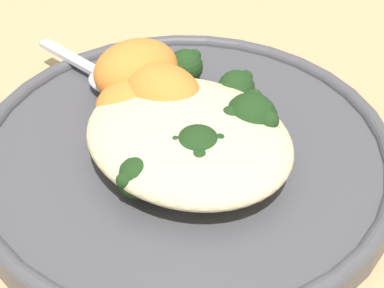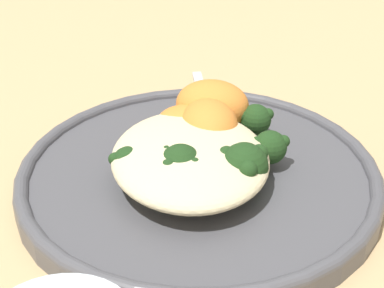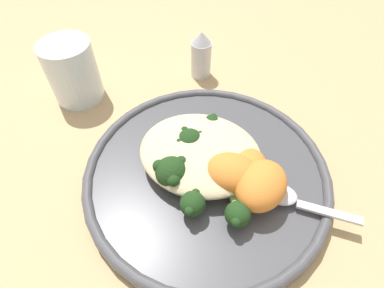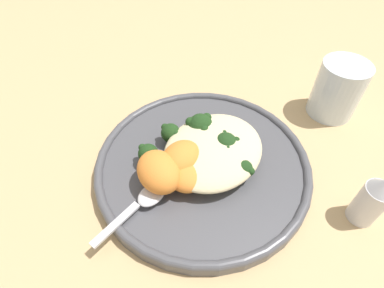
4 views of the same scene
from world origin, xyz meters
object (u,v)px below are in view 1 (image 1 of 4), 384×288
Objects in this scene: broccoli_stalk_1 at (190,147)px; spoon at (105,75)px; sweet_potato_chunk_1 at (136,70)px; sweet_potato_chunk_3 at (143,98)px; broccoli_stalk_2 at (234,121)px; broccoli_stalk_4 at (178,82)px; sweet_potato_chunk_0 at (134,102)px; broccoli_stalk_3 at (214,100)px; plate at (184,154)px; broccoli_stalk_0 at (144,158)px; quinoa_mound at (190,139)px; sweet_potato_chunk_2 at (163,93)px.

spoon is at bearing 175.64° from broccoli_stalk_1.
sweet_potato_chunk_1 reaches higher than sweet_potato_chunk_3.
sweet_potato_chunk_1 is at bearing 147.81° from broccoli_stalk_2.
broccoli_stalk_2 is at bearing -126.65° from broccoli_stalk_4.
sweet_potato_chunk_0 is 0.01m from sweet_potato_chunk_3.
broccoli_stalk_4 is 0.03m from sweet_potato_chunk_3.
broccoli_stalk_1 reaches higher than spoon.
sweet_potato_chunk_1 reaches higher than broccoli_stalk_3.
spoon is (0.10, -0.02, 0.01)m from plate.
sweet_potato_chunk_0 is at bearing 4.35° from plate.
sweet_potato_chunk_3 is 0.06m from spoon.
sweet_potato_chunk_3 is at bearing 173.44° from broccoli_stalk_1.
sweet_potato_chunk_0 reaches higher than broccoli_stalk_3.
broccoli_stalk_0 is at bearing 141.47° from sweet_potato_chunk_0.
sweet_potato_chunk_0 is (0.06, -0.01, -0.00)m from broccoli_stalk_1.
quinoa_mound is 0.06m from sweet_potato_chunk_3.
broccoli_stalk_4 is at bearing 148.89° from broccoli_stalk_1.
quinoa_mound reaches higher than plate.
broccoli_stalk_1 is at bearing -131.44° from broccoli_stalk_2.
spoon is (0.06, 0.02, -0.01)m from broccoli_stalk_4.
spoon is (0.03, 0.00, -0.02)m from sweet_potato_chunk_1.
plate is 3.28× the size of broccoli_stalk_2.
plate is 4.57× the size of sweet_potato_chunk_1.
broccoli_stalk_4 is (0.06, -0.05, -0.00)m from broccoli_stalk_1.
sweet_potato_chunk_2 is (-0.01, -0.02, 0.01)m from sweet_potato_chunk_0.
broccoli_stalk_0 is 0.06m from sweet_potato_chunk_0.
quinoa_mound and sweet_potato_chunk_0 have the same top height.
sweet_potato_chunk_0 reaches higher than spoon.
broccoli_stalk_0 is 0.06m from sweet_potato_chunk_3.
sweet_potato_chunk_3 reaches higher than plate.
sweet_potato_chunk_1 is at bearing -176.00° from spoon.
broccoli_stalk_0 is at bearing 66.18° from quinoa_mound.
broccoli_stalk_3 is 0.04m from sweet_potato_chunk_2.
broccoli_stalk_4 is (0.04, -0.04, 0.02)m from plate.
broccoli_stalk_3 is 0.03m from broccoli_stalk_4.
sweet_potato_chunk_2 is (0.05, 0.01, 0.00)m from broccoli_stalk_2.
sweet_potato_chunk_1 reaches higher than sweet_potato_chunk_0.
broccoli_stalk_1 is (-0.01, 0.01, 0.00)m from quinoa_mound.
quinoa_mound is 1.58× the size of broccoli_stalk_0.
broccoli_stalk_2 is at bearing -157.71° from sweet_potato_chunk_0.
spoon is (0.11, -0.02, -0.01)m from quinoa_mound.
broccoli_stalk_2 is at bearing -176.56° from sweet_potato_chunk_1.
sweet_potato_chunk_1 is (0.09, 0.01, 0.01)m from broccoli_stalk_2.
plate is 0.05m from sweet_potato_chunk_0.
broccoli_stalk_1 is 0.06m from sweet_potato_chunk_2.
broccoli_stalk_3 is 1.91× the size of sweet_potato_chunk_0.
broccoli_stalk_2 is at bearing -167.47° from sweet_potato_chunk_2.
sweet_potato_chunk_0 is (0.00, 0.04, 0.00)m from broccoli_stalk_4.
sweet_potato_chunk_1 reaches higher than quinoa_mound.
sweet_potato_chunk_1 is (0.08, -0.03, 0.01)m from broccoli_stalk_1.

